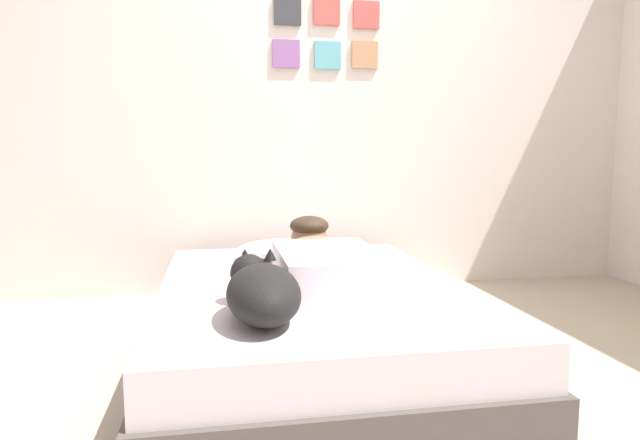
{
  "coord_description": "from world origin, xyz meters",
  "views": [
    {
      "loc": [
        -0.7,
        -2.16,
        0.91
      ],
      "look_at": [
        -0.2,
        0.6,
        0.57
      ],
      "focal_mm": 30.99,
      "sensor_mm": 36.0,
      "label": 1
    }
  ],
  "objects_px": {
    "cell_phone": "(255,281)",
    "bed": "(310,316)",
    "coffee_cup": "(324,257)",
    "dog": "(262,291)",
    "pillow": "(283,249)",
    "person_lying": "(322,261)"
  },
  "relations": [
    {
      "from": "bed",
      "to": "dog",
      "type": "height_order",
      "value": "dog"
    },
    {
      "from": "pillow",
      "to": "coffee_cup",
      "type": "distance_m",
      "value": 0.27
    },
    {
      "from": "person_lying",
      "to": "cell_phone",
      "type": "xyz_separation_m",
      "value": [
        -0.3,
        0.1,
        -0.1
      ]
    },
    {
      "from": "cell_phone",
      "to": "bed",
      "type": "bearing_deg",
      "value": -11.55
    },
    {
      "from": "bed",
      "to": "person_lying",
      "type": "xyz_separation_m",
      "value": [
        0.05,
        -0.05,
        0.27
      ]
    },
    {
      "from": "dog",
      "to": "coffee_cup",
      "type": "xyz_separation_m",
      "value": [
        0.41,
        0.94,
        -0.07
      ]
    },
    {
      "from": "person_lying",
      "to": "bed",
      "type": "bearing_deg",
      "value": 135.44
    },
    {
      "from": "cell_phone",
      "to": "coffee_cup",
      "type": "bearing_deg",
      "value": 41.69
    },
    {
      "from": "dog",
      "to": "bed",
      "type": "bearing_deg",
      "value": 63.76
    },
    {
      "from": "pillow",
      "to": "person_lying",
      "type": "relative_size",
      "value": 0.57
    },
    {
      "from": "coffee_cup",
      "to": "bed",
      "type": "bearing_deg",
      "value": -109.4
    },
    {
      "from": "dog",
      "to": "coffee_cup",
      "type": "distance_m",
      "value": 1.02
    },
    {
      "from": "bed",
      "to": "dog",
      "type": "bearing_deg",
      "value": -116.24
    },
    {
      "from": "pillow",
      "to": "cell_phone",
      "type": "height_order",
      "value": "pillow"
    },
    {
      "from": "coffee_cup",
      "to": "cell_phone",
      "type": "distance_m",
      "value": 0.53
    },
    {
      "from": "bed",
      "to": "coffee_cup",
      "type": "bearing_deg",
      "value": 70.6
    },
    {
      "from": "pillow",
      "to": "coffee_cup",
      "type": "xyz_separation_m",
      "value": [
        0.2,
        -0.18,
        -0.02
      ]
    },
    {
      "from": "person_lying",
      "to": "dog",
      "type": "height_order",
      "value": "person_lying"
    },
    {
      "from": "bed",
      "to": "dog",
      "type": "relative_size",
      "value": 3.44
    },
    {
      "from": "cell_phone",
      "to": "pillow",
      "type": "bearing_deg",
      "value": 69.79
    },
    {
      "from": "pillow",
      "to": "cell_phone",
      "type": "distance_m",
      "value": 0.57
    },
    {
      "from": "bed",
      "to": "dog",
      "type": "distance_m",
      "value": 0.65
    }
  ]
}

